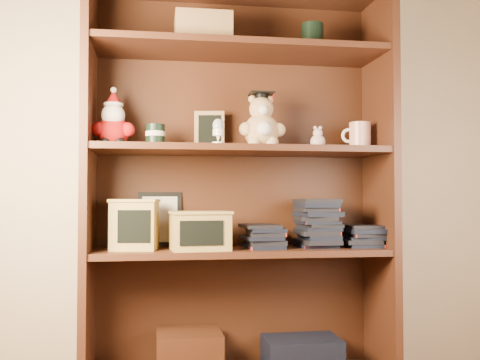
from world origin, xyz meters
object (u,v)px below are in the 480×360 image
object	(u,v)px
bookcase	(237,191)
grad_teddy_bear	(262,126)
treats_box	(135,224)
teacher_mug	(359,136)

from	to	relation	value
bookcase	grad_teddy_bear	size ratio (longest dim) A/B	7.03
grad_teddy_bear	treats_box	distance (m)	0.63
bookcase	grad_teddy_bear	distance (m)	0.28
teacher_mug	treats_box	world-z (taller)	teacher_mug
bookcase	teacher_mug	distance (m)	0.55
treats_box	bookcase	bearing A→B (deg)	7.19
grad_teddy_bear	teacher_mug	world-z (taller)	grad_teddy_bear
grad_teddy_bear	treats_box	world-z (taller)	grad_teddy_bear
grad_teddy_bear	teacher_mug	xyz separation A→B (m)	(0.41, 0.01, -0.03)
bookcase	treats_box	world-z (taller)	bookcase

